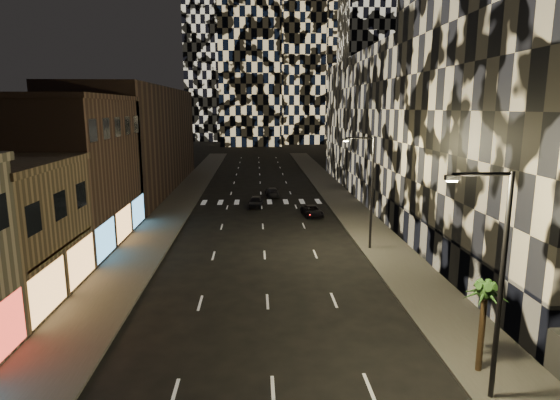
{
  "coord_description": "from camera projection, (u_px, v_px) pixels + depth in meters",
  "views": [
    {
      "loc": [
        -0.6,
        -6.2,
        11.4
      ],
      "look_at": [
        0.8,
        20.93,
        6.0
      ],
      "focal_mm": 30.0,
      "sensor_mm": 36.0,
      "label": 1
    }
  ],
  "objects": [
    {
      "name": "palm_tree",
      "position": [
        485.0,
        297.0,
        19.73
      ],
      "size": [
        2.05,
        2.08,
        4.08
      ],
      "color": "#47331E",
      "rests_on": "sidewalk_right"
    },
    {
      "name": "sidewalk_right",
      "position": [
        342.0,
        200.0,
        57.79
      ],
      "size": [
        4.0,
        120.0,
        0.15
      ],
      "primitive_type": "cube",
      "color": "#47443F",
      "rests_on": "ground"
    },
    {
      "name": "sidewalk_left",
      "position": [
        179.0,
        202.0,
        56.78
      ],
      "size": [
        4.0,
        120.0,
        0.15
      ],
      "primitive_type": "cube",
      "color": "#47443F",
      "rests_on": "ground"
    },
    {
      "name": "car_dark_rightlane",
      "position": [
        312.0,
        211.0,
        49.71
      ],
      "size": [
        2.33,
        4.19,
        1.11
      ],
      "primitive_type": "imported",
      "rotation": [
        0.0,
        0.0,
        0.13
      ],
      "color": "black",
      "rests_on": "ground"
    },
    {
      "name": "streetlight_near",
      "position": [
        496.0,
        272.0,
        17.5
      ],
      "size": [
        2.55,
        0.25,
        9.0
      ],
      "color": "black",
      "rests_on": "sidewalk_right"
    },
    {
      "name": "car_dark_midlane",
      "position": [
        256.0,
        202.0,
        54.14
      ],
      "size": [
        1.89,
        3.9,
        1.28
      ],
      "primitive_type": "imported",
      "rotation": [
        0.0,
        0.0,
        -0.1
      ],
      "color": "black",
      "rests_on": "ground"
    },
    {
      "name": "curb_left",
      "position": [
        196.0,
        202.0,
        56.89
      ],
      "size": [
        0.2,
        120.0,
        0.15
      ],
      "primitive_type": "cube",
      "color": "#4C4C47",
      "rests_on": "ground"
    },
    {
      "name": "midrise_filler_right",
      "position": [
        408.0,
        125.0,
        63.41
      ],
      "size": [
        16.0,
        40.0,
        18.0
      ],
      "primitive_type": "cube",
      "color": "#232326",
      "rests_on": "ground"
    },
    {
      "name": "retail_brown",
      "position": [
        60.0,
        173.0,
        39.11
      ],
      "size": [
        10.0,
        15.0,
        12.0
      ],
      "primitive_type": "cube",
      "color": "#4A342A",
      "rests_on": "ground"
    },
    {
      "name": "retail_filler_left",
      "position": [
        138.0,
        139.0,
        64.87
      ],
      "size": [
        10.0,
        40.0,
        14.0
      ],
      "primitive_type": "cube",
      "color": "#4A342A",
      "rests_on": "ground"
    },
    {
      "name": "curb_right",
      "position": [
        325.0,
        201.0,
        57.68
      ],
      "size": [
        0.2,
        120.0,
        0.15
      ],
      "primitive_type": "cube",
      "color": "#4C4C47",
      "rests_on": "ground"
    },
    {
      "name": "streetlight_far",
      "position": [
        369.0,
        185.0,
        37.09
      ],
      "size": [
        2.55,
        0.25,
        9.0
      ],
      "color": "black",
      "rests_on": "sidewalk_right"
    },
    {
      "name": "car_dark_oncoming",
      "position": [
        272.0,
        192.0,
        60.64
      ],
      "size": [
        1.85,
        4.18,
        1.19
      ],
      "primitive_type": "imported",
      "rotation": [
        0.0,
        0.0,
        3.19
      ],
      "color": "black",
      "rests_on": "ground"
    },
    {
      "name": "midrise_base",
      "position": [
        442.0,
        251.0,
        32.65
      ],
      "size": [
        0.6,
        25.0,
        3.0
      ],
      "primitive_type": "cube",
      "color": "#383838",
      "rests_on": "ground"
    }
  ]
}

